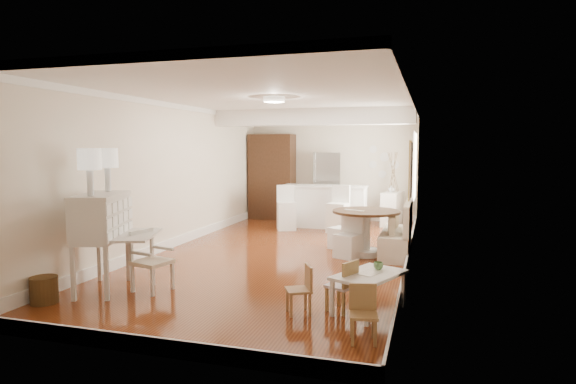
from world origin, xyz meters
The scene contains 20 objects.
room centered at (0.04, 0.32, 1.98)m, with size 9.00×9.04×2.82m.
secretary_bureau centered at (-1.70, -2.85, 0.67)m, with size 1.04×1.06×1.33m, color beige.
gustavian_armchair centered at (-1.03, -2.69, 0.41)m, with size 0.48×0.48×0.83m, color silver.
wicker_basket centered at (-2.05, -3.53, 0.17)m, with size 0.33×0.33×0.33m, color #4D3318.
kids_table centered at (1.90, -2.69, 0.23)m, with size 0.56×0.93×0.47m, color white.
kids_chair_a centered at (1.11, -3.00, 0.29)m, with size 0.28×0.28×0.58m, color #A07449.
kids_chair_b centered at (1.58, -2.76, 0.32)m, with size 0.31×0.31×0.63m, color #9E7D48.
kids_chair_c centered at (1.96, -3.61, 0.29)m, with size 0.28×0.28×0.58m, color #987345.
banquette centered at (1.99, 0.50, 0.49)m, with size 0.52×1.60×0.98m, color silver.
dining_table centered at (1.48, 0.29, 0.41)m, with size 1.21×1.21×0.82m, color #432815.
slip_chair_near centered at (1.20, 0.04, 0.42)m, with size 0.39×0.41×0.83m, color white.
slip_chair_far centered at (0.95, 0.77, 0.40)m, with size 0.38×0.40×0.81m, color white.
breakfast_counter centered at (0.10, 3.10, 0.52)m, with size 2.05×0.65×1.03m, color white.
bar_stool_left centered at (-0.68, 2.49, 0.53)m, with size 0.42×0.42×1.05m, color white.
bar_stool_right centered at (0.55, 2.48, 0.54)m, with size 0.43×0.43×1.08m, color white.
pantry_cabinet centered at (-1.60, 4.18, 1.15)m, with size 1.20×0.60×2.30m, color #381E11.
fridge centered at (0.30, 4.15, 0.90)m, with size 0.75×0.65×1.80m, color silver.
sideboard centered at (1.68, 3.85, 0.42)m, with size 0.39×0.88×0.84m, color silver.
pencil_cup centered at (1.98, -2.48, 0.51)m, with size 0.12×0.12×0.09m, color #5E9255.
branch_vase centered at (1.64, 3.85, 0.92)m, with size 0.16×0.16×0.16m, color silver.
Camera 1 is at (2.56, -8.31, 1.95)m, focal length 30.00 mm.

